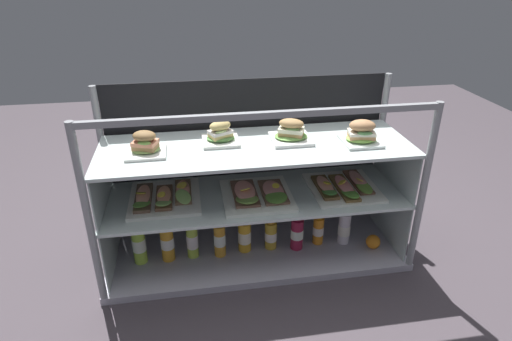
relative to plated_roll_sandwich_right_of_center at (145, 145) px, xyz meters
The scene contains 24 objects.
ground_plane 0.85m from the plated_roll_sandwich_right_of_center, ahead, with size 6.00×6.00×0.02m, color #463D44.
case_base_deck 0.83m from the plated_roll_sandwich_right_of_center, ahead, with size 1.53×0.53×0.04m, color #B7B3C2.
case_frame 0.57m from the plated_roll_sandwich_right_of_center, 18.76° to the left, with size 1.53×0.53×0.89m.
riser_lower_tier 0.70m from the plated_roll_sandwich_right_of_center, ahead, with size 1.46×0.47×0.31m.
shelf_lower_glass 0.60m from the plated_roll_sandwich_right_of_center, ahead, with size 1.48×0.48×0.02m, color silver.
riser_upper_tier 0.54m from the plated_roll_sandwich_right_of_center, ahead, with size 1.46×0.47×0.25m.
shelf_upper_glass 0.51m from the plated_roll_sandwich_right_of_center, ahead, with size 1.48×0.48×0.02m, color silver.
plated_roll_sandwich_right_of_center is the anchor object (origin of this frame).
plated_roll_sandwich_near_left_corner 0.35m from the plated_roll_sandwich_right_of_center, 12.63° to the left, with size 0.17×0.17×0.11m.
plated_roll_sandwich_far_left 0.68m from the plated_roll_sandwich_right_of_center, ahead, with size 0.19×0.19×0.11m.
plated_roll_sandwich_mid_left 1.01m from the plated_roll_sandwich_right_of_center, ahead, with size 0.17×0.17×0.12m.
open_sandwich_tray_right_of_center 0.30m from the plated_roll_sandwich_right_of_center, 27.31° to the left, with size 0.34×0.36×0.07m.
open_sandwich_tray_far_right 0.59m from the plated_roll_sandwich_right_of_center, ahead, with size 0.34×0.36×0.07m.
open_sandwich_tray_near_right_corner 1.00m from the plated_roll_sandwich_right_of_center, ahead, with size 0.34×0.36×0.06m.
juice_bottle_back_right 0.54m from the plated_roll_sandwich_right_of_center, behind, with size 0.07×0.07×0.25m.
juice_bottle_tucked_behind 0.54m from the plated_roll_sandwich_right_of_center, ahead, with size 0.07×0.07×0.25m.
juice_bottle_back_left 0.56m from the plated_roll_sandwich_right_of_center, ahead, with size 0.06×0.06×0.25m.
juice_bottle_front_middle 0.63m from the plated_roll_sandwich_right_of_center, ahead, with size 0.06×0.06×0.22m.
juice_bottle_front_second 0.71m from the plated_roll_sandwich_right_of_center, ahead, with size 0.07×0.07×0.23m.
juice_bottle_front_right_end 0.81m from the plated_roll_sandwich_right_of_center, ahead, with size 0.06×0.06×0.21m.
juice_bottle_front_fourth 0.90m from the plated_roll_sandwich_right_of_center, ahead, with size 0.07×0.07×0.23m.
juice_bottle_near_post 1.01m from the plated_roll_sandwich_right_of_center, ahead, with size 0.06×0.06×0.20m.
juice_bottle_back_center 1.13m from the plated_roll_sandwich_right_of_center, ahead, with size 0.07×0.07×0.23m.
orange_fruit_beside_bottles 1.28m from the plated_roll_sandwich_right_of_center, ahead, with size 0.08×0.08×0.08m, color orange.
Camera 1 is at (-0.31, -1.87, 1.44)m, focal length 30.47 mm.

